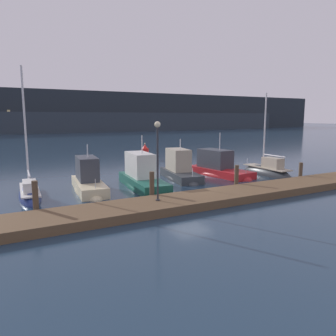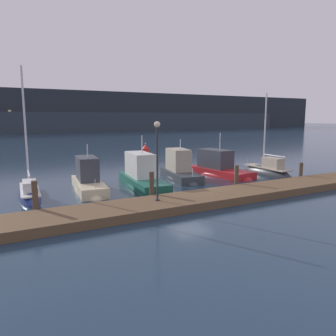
{
  "view_description": "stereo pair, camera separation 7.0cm",
  "coord_description": "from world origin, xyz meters",
  "px_view_note": "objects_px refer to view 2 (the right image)",
  "views": [
    {
      "loc": [
        -11.08,
        -17.27,
        4.83
      ],
      "look_at": [
        0.0,
        2.94,
        1.2
      ],
      "focal_mm": 35.0,
      "sensor_mm": 36.0,
      "label": 1
    },
    {
      "loc": [
        -11.01,
        -17.3,
        4.83
      ],
      "look_at": [
        0.0,
        2.94,
        1.2
      ],
      "focal_mm": 35.0,
      "sensor_mm": 36.0,
      "label": 2
    }
  ],
  "objects_px": {
    "motorboat_berth_3": "(142,182)",
    "dock_lamppost": "(157,148)",
    "motorboat_berth_2": "(89,185)",
    "motorboat_berth_4": "(180,174)",
    "channel_buoy": "(145,153)",
    "sailboat_berth_1": "(30,195)",
    "sailboat_berth_6": "(267,173)",
    "motorboat_berth_5": "(219,171)"
  },
  "relations": [
    {
      "from": "motorboat_berth_4",
      "to": "dock_lamppost",
      "type": "relative_size",
      "value": 1.44
    },
    {
      "from": "motorboat_berth_4",
      "to": "channel_buoy",
      "type": "xyz_separation_m",
      "value": [
        2.48,
        11.91,
        0.29
      ]
    },
    {
      "from": "sailboat_berth_1",
      "to": "motorboat_berth_5",
      "type": "distance_m",
      "value": 14.78
    },
    {
      "from": "motorboat_berth_4",
      "to": "motorboat_berth_5",
      "type": "distance_m",
      "value": 3.76
    },
    {
      "from": "sailboat_berth_1",
      "to": "channel_buoy",
      "type": "relative_size",
      "value": 4.45
    },
    {
      "from": "sailboat_berth_1",
      "to": "dock_lamppost",
      "type": "relative_size",
      "value": 2.04
    },
    {
      "from": "motorboat_berth_2",
      "to": "motorboat_berth_3",
      "type": "xyz_separation_m",
      "value": [
        3.5,
        -0.81,
        0.03
      ]
    },
    {
      "from": "motorboat_berth_3",
      "to": "dock_lamppost",
      "type": "distance_m",
      "value": 6.08
    },
    {
      "from": "sailboat_berth_1",
      "to": "channel_buoy",
      "type": "xyz_separation_m",
      "value": [
        13.49,
        12.6,
        0.58
      ]
    },
    {
      "from": "dock_lamppost",
      "to": "channel_buoy",
      "type": "bearing_deg",
      "value": 67.15
    },
    {
      "from": "motorboat_berth_4",
      "to": "motorboat_berth_5",
      "type": "height_order",
      "value": "motorboat_berth_5"
    },
    {
      "from": "motorboat_berth_2",
      "to": "channel_buoy",
      "type": "height_order",
      "value": "motorboat_berth_2"
    },
    {
      "from": "motorboat_berth_3",
      "to": "channel_buoy",
      "type": "bearing_deg",
      "value": 64.55
    },
    {
      "from": "sailboat_berth_1",
      "to": "motorboat_berth_4",
      "type": "relative_size",
      "value": 1.42
    },
    {
      "from": "sailboat_berth_6",
      "to": "dock_lamppost",
      "type": "distance_m",
      "value": 13.82
    },
    {
      "from": "sailboat_berth_1",
      "to": "motorboat_berth_5",
      "type": "xyz_separation_m",
      "value": [
        14.77,
        0.63,
        0.22
      ]
    },
    {
      "from": "motorboat_berth_2",
      "to": "motorboat_berth_4",
      "type": "distance_m",
      "value": 7.43
    },
    {
      "from": "sailboat_berth_1",
      "to": "motorboat_berth_2",
      "type": "height_order",
      "value": "sailboat_berth_1"
    },
    {
      "from": "sailboat_berth_1",
      "to": "motorboat_berth_5",
      "type": "height_order",
      "value": "sailboat_berth_1"
    },
    {
      "from": "sailboat_berth_6",
      "to": "channel_buoy",
      "type": "relative_size",
      "value": 3.96
    },
    {
      "from": "motorboat_berth_2",
      "to": "channel_buoy",
      "type": "bearing_deg",
      "value": 51.88
    },
    {
      "from": "motorboat_berth_5",
      "to": "dock_lamppost",
      "type": "distance_m",
      "value": 11.64
    },
    {
      "from": "motorboat_berth_4",
      "to": "dock_lamppost",
      "type": "height_order",
      "value": "dock_lamppost"
    },
    {
      "from": "motorboat_berth_4",
      "to": "motorboat_berth_5",
      "type": "bearing_deg",
      "value": -0.89
    },
    {
      "from": "motorboat_berth_4",
      "to": "sailboat_berth_1",
      "type": "bearing_deg",
      "value": -176.43
    },
    {
      "from": "channel_buoy",
      "to": "motorboat_berth_4",
      "type": "bearing_deg",
      "value": -101.77
    },
    {
      "from": "sailboat_berth_1",
      "to": "sailboat_berth_6",
      "type": "height_order",
      "value": "sailboat_berth_1"
    },
    {
      "from": "sailboat_berth_1",
      "to": "channel_buoy",
      "type": "bearing_deg",
      "value": 43.04
    },
    {
      "from": "motorboat_berth_2",
      "to": "sailboat_berth_6",
      "type": "relative_size",
      "value": 0.81
    },
    {
      "from": "motorboat_berth_5",
      "to": "motorboat_berth_2",
      "type": "bearing_deg",
      "value": -176.79
    },
    {
      "from": "motorboat_berth_4",
      "to": "motorboat_berth_5",
      "type": "xyz_separation_m",
      "value": [
        3.76,
        -0.06,
        -0.07
      ]
    },
    {
      "from": "sailboat_berth_1",
      "to": "motorboat_berth_4",
      "type": "xyz_separation_m",
      "value": [
        11.01,
        0.69,
        0.28
      ]
    },
    {
      "from": "motorboat_berth_3",
      "to": "dock_lamppost",
      "type": "xyz_separation_m",
      "value": [
        -1.46,
        -5.19,
        2.81
      ]
    },
    {
      "from": "motorboat_berth_2",
      "to": "sailboat_berth_1",
      "type": "bearing_deg",
      "value": -179.95
    },
    {
      "from": "motorboat_berth_3",
      "to": "motorboat_berth_2",
      "type": "bearing_deg",
      "value": 166.92
    },
    {
      "from": "sailboat_berth_1",
      "to": "motorboat_berth_3",
      "type": "xyz_separation_m",
      "value": [
        7.11,
        -0.81,
        0.28
      ]
    },
    {
      "from": "channel_buoy",
      "to": "motorboat_berth_5",
      "type": "bearing_deg",
      "value": -83.89
    },
    {
      "from": "sailboat_berth_6",
      "to": "motorboat_berth_2",
      "type": "bearing_deg",
      "value": 174.85
    },
    {
      "from": "sailboat_berth_6",
      "to": "motorboat_berth_4",
      "type": "bearing_deg",
      "value": 164.57
    },
    {
      "from": "motorboat_berth_2",
      "to": "sailboat_berth_6",
      "type": "distance_m",
      "value": 14.74
    },
    {
      "from": "motorboat_berth_5",
      "to": "channel_buoy",
      "type": "xyz_separation_m",
      "value": [
        -1.28,
        11.97,
        0.36
      ]
    },
    {
      "from": "sailboat_berth_1",
      "to": "motorboat_berth_3",
      "type": "bearing_deg",
      "value": -6.5
    }
  ]
}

